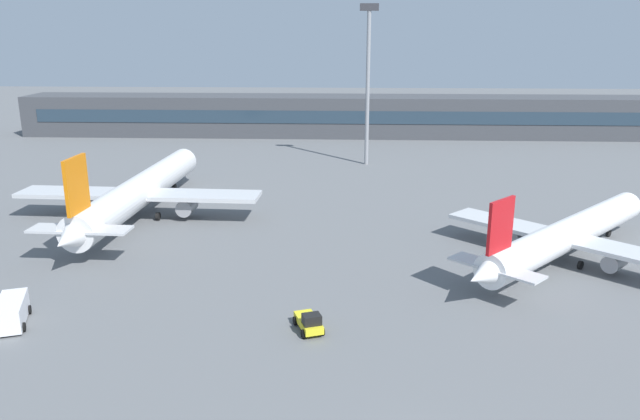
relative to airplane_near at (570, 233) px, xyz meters
name	(u,v)px	position (x,y,z in m)	size (l,w,h in m)	color
ground_plane	(385,235)	(-18.81, 6.99, -2.82)	(400.00, 400.00, 0.00)	slate
terminal_building	(368,116)	(-18.81, 80.12, 1.69)	(156.88, 12.13, 9.00)	#3F4247
airplane_near	(570,233)	(0.00, 0.00, 0.00)	(27.91, 29.18, 9.23)	white
airplane_mid	(142,190)	(-49.91, 14.21, 0.56)	(31.24, 44.86, 11.08)	silver
baggage_tug_yellow	(309,322)	(-26.18, -17.75, -2.02)	(2.77, 3.90, 1.75)	yellow
service_van_white	(12,312)	(-50.53, -17.64, -1.70)	(3.65, 5.57, 2.08)	white
floodlight_tower_west	(368,75)	(-20.03, 47.90, 13.07)	(3.20, 0.80, 27.68)	gray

